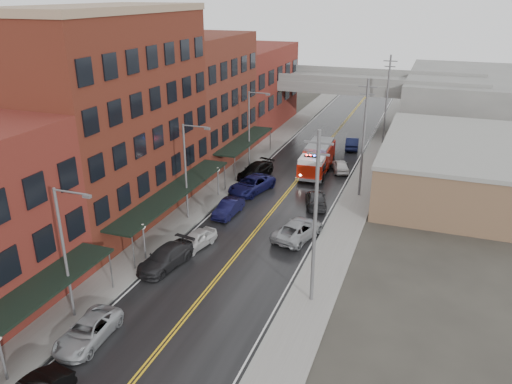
% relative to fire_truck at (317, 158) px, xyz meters
% --- Properties ---
extents(road, '(11.00, 160.00, 0.02)m').
position_rel_fire_truck_xyz_m(road, '(-1.36, -10.58, -1.71)').
color(road, black).
rests_on(road, ground).
extents(sidewalk_left, '(3.00, 160.00, 0.15)m').
position_rel_fire_truck_xyz_m(sidewalk_left, '(-8.66, -10.58, -1.65)').
color(sidewalk_left, slate).
rests_on(sidewalk_left, ground).
extents(sidewalk_right, '(3.00, 160.00, 0.15)m').
position_rel_fire_truck_xyz_m(sidewalk_right, '(5.94, -10.58, -1.65)').
color(sidewalk_right, slate).
rests_on(sidewalk_right, ground).
extents(curb_left, '(0.30, 160.00, 0.15)m').
position_rel_fire_truck_xyz_m(curb_left, '(-7.01, -10.58, -1.65)').
color(curb_left, gray).
rests_on(curb_left, ground).
extents(curb_right, '(0.30, 160.00, 0.15)m').
position_rel_fire_truck_xyz_m(curb_right, '(4.29, -10.58, -1.65)').
color(curb_right, gray).
rests_on(curb_right, ground).
extents(brick_building_b, '(9.00, 20.00, 18.00)m').
position_rel_fire_truck_xyz_m(brick_building_b, '(-14.66, -17.58, 7.28)').
color(brick_building_b, '#5B2518').
rests_on(brick_building_b, ground).
extents(brick_building_c, '(9.00, 15.00, 15.00)m').
position_rel_fire_truck_xyz_m(brick_building_c, '(-14.66, -0.08, 5.78)').
color(brick_building_c, '#5A261B').
rests_on(brick_building_c, ground).
extents(brick_building_far, '(9.00, 20.00, 12.00)m').
position_rel_fire_truck_xyz_m(brick_building_far, '(-14.66, 17.42, 4.28)').
color(brick_building_far, maroon).
rests_on(brick_building_far, ground).
extents(tan_building, '(14.00, 22.00, 5.00)m').
position_rel_fire_truck_xyz_m(tan_building, '(14.64, -0.58, 0.78)').
color(tan_building, brown).
rests_on(tan_building, ground).
extents(right_far_block, '(18.00, 30.00, 8.00)m').
position_rel_fire_truck_xyz_m(right_far_block, '(16.64, 29.42, 2.28)').
color(right_far_block, slate).
rests_on(right_far_block, ground).
extents(awning_0, '(2.60, 16.00, 3.09)m').
position_rel_fire_truck_xyz_m(awning_0, '(-8.85, -36.58, 1.26)').
color(awning_0, black).
rests_on(awning_0, ground).
extents(awning_1, '(2.60, 18.00, 3.09)m').
position_rel_fire_truck_xyz_m(awning_1, '(-8.85, -17.58, 1.27)').
color(awning_1, black).
rests_on(awning_1, ground).
extents(awning_2, '(2.60, 13.00, 3.09)m').
position_rel_fire_truck_xyz_m(awning_2, '(-8.85, -0.08, 1.26)').
color(awning_2, black).
rests_on(awning_2, ground).
extents(globe_lamp_0, '(0.44, 0.44, 3.12)m').
position_rel_fire_truck_xyz_m(globe_lamp_0, '(-7.76, -38.58, 0.59)').
color(globe_lamp_0, '#59595B').
rests_on(globe_lamp_0, ground).
extents(globe_lamp_1, '(0.44, 0.44, 3.12)m').
position_rel_fire_truck_xyz_m(globe_lamp_1, '(-7.76, -24.58, 0.59)').
color(globe_lamp_1, '#59595B').
rests_on(globe_lamp_1, ground).
extents(globe_lamp_2, '(0.44, 0.44, 3.12)m').
position_rel_fire_truck_xyz_m(globe_lamp_2, '(-7.76, -10.58, 0.59)').
color(globe_lamp_2, '#59595B').
rests_on(globe_lamp_2, ground).
extents(street_lamp_0, '(2.64, 0.22, 9.00)m').
position_rel_fire_truck_xyz_m(street_lamp_0, '(-7.91, -32.58, 3.46)').
color(street_lamp_0, '#59595B').
rests_on(street_lamp_0, ground).
extents(street_lamp_1, '(2.64, 0.22, 9.00)m').
position_rel_fire_truck_xyz_m(street_lamp_1, '(-7.91, -16.58, 3.46)').
color(street_lamp_1, '#59595B').
rests_on(street_lamp_1, ground).
extents(street_lamp_2, '(2.64, 0.22, 9.00)m').
position_rel_fire_truck_xyz_m(street_lamp_2, '(-7.91, -0.58, 3.46)').
color(street_lamp_2, '#59595B').
rests_on(street_lamp_2, ground).
extents(utility_pole_0, '(1.80, 0.24, 12.00)m').
position_rel_fire_truck_xyz_m(utility_pole_0, '(5.84, -25.58, 4.58)').
color(utility_pole_0, '#59595B').
rests_on(utility_pole_0, ground).
extents(utility_pole_1, '(1.80, 0.24, 12.00)m').
position_rel_fire_truck_xyz_m(utility_pole_1, '(5.84, -5.58, 4.58)').
color(utility_pole_1, '#59595B').
rests_on(utility_pole_1, ground).
extents(utility_pole_2, '(1.80, 0.24, 12.00)m').
position_rel_fire_truck_xyz_m(utility_pole_2, '(5.84, 14.42, 4.58)').
color(utility_pole_2, '#59595B').
rests_on(utility_pole_2, ground).
extents(overpass, '(40.00, 10.00, 7.50)m').
position_rel_fire_truck_xyz_m(overpass, '(-1.36, 21.42, 4.26)').
color(overpass, slate).
rests_on(overpass, ground).
extents(fire_truck, '(3.76, 8.82, 3.18)m').
position_rel_fire_truck_xyz_m(fire_truck, '(0.00, 0.00, 0.00)').
color(fire_truck, '#991407').
rests_on(fire_truck, ground).
extents(parked_car_left_2, '(2.51, 5.04, 1.37)m').
position_rel_fire_truck_xyz_m(parked_car_left_2, '(-5.75, -34.26, -1.04)').
color(parked_car_left_2, '#96999D').
rests_on(parked_car_left_2, ground).
extents(parked_car_left_3, '(3.00, 5.57, 1.53)m').
position_rel_fire_truck_xyz_m(parked_car_left_3, '(-5.76, -24.88, -0.96)').
color(parked_car_left_3, black).
rests_on(parked_car_left_3, ground).
extents(parked_car_left_4, '(2.53, 4.37, 1.40)m').
position_rel_fire_truck_xyz_m(parked_car_left_4, '(-4.96, -21.30, -1.02)').
color(parked_car_left_4, silver).
rests_on(parked_car_left_4, ground).
extents(parked_car_left_5, '(1.75, 4.46, 1.44)m').
position_rel_fire_truck_xyz_m(parked_car_left_5, '(-4.96, -14.53, -1.00)').
color(parked_car_left_5, black).
rests_on(parked_car_left_5, ground).
extents(parked_car_left_6, '(4.15, 6.40, 1.64)m').
position_rel_fire_truck_xyz_m(parked_car_left_6, '(-4.96, -8.32, -0.90)').
color(parked_car_left_6, '#111241').
rests_on(parked_car_left_6, ground).
extents(parked_car_left_7, '(3.34, 5.78, 1.58)m').
position_rel_fire_truck_xyz_m(parked_car_left_7, '(-6.11, -3.98, -0.94)').
color(parked_car_left_7, black).
rests_on(parked_car_left_7, ground).
extents(parked_car_right_0, '(3.84, 6.08, 1.56)m').
position_rel_fire_truck_xyz_m(parked_car_right_0, '(2.44, -16.78, -0.94)').
color(parked_car_right_0, gray).
rests_on(parked_car_right_0, ground).
extents(parked_car_right_1, '(3.23, 5.14, 1.39)m').
position_rel_fire_truck_xyz_m(parked_car_right_1, '(2.24, -9.57, -1.03)').
color(parked_car_right_1, '#262729').
rests_on(parked_car_right_1, ground).
extents(parked_car_right_2, '(2.93, 4.44, 1.41)m').
position_rel_fire_truck_xyz_m(parked_car_right_2, '(2.55, 1.22, -1.02)').
color(parked_car_right_2, white).
rests_on(parked_car_right_2, ground).
extents(parked_car_right_3, '(2.26, 4.93, 1.57)m').
position_rel_fire_truck_xyz_m(parked_car_right_3, '(2.24, 10.89, -0.94)').
color(parked_car_right_3, black).
rests_on(parked_car_right_3, ground).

